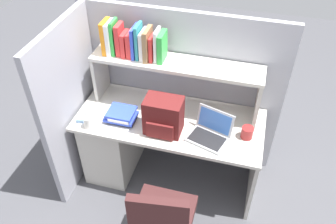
{
  "coord_description": "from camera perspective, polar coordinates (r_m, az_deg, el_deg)",
  "views": [
    {
      "loc": [
        0.58,
        -2.16,
        2.73
      ],
      "look_at": [
        0.0,
        -0.05,
        0.85
      ],
      "focal_mm": 37.39,
      "sensor_mm": 36.0,
      "label": 1
    }
  ],
  "objects": [
    {
      "name": "ground_plane",
      "position": [
        3.53,
        0.22,
        -10.01
      ],
      "size": [
        8.0,
        8.0,
        0.0
      ],
      "primitive_type": "plane",
      "color": "#4C4C51"
    },
    {
      "name": "desk",
      "position": [
        3.32,
        -6.28,
        -4.13
      ],
      "size": [
        1.6,
        0.7,
        0.73
      ],
      "color": "beige",
      "rests_on": "ground_plane"
    },
    {
      "name": "cubicle_partition_rear",
      "position": [
        3.25,
        2.02,
        3.76
      ],
      "size": [
        1.84,
        0.05,
        1.55
      ],
      "primitive_type": "cube",
      "color": "#9E9EA8",
      "rests_on": "ground_plane"
    },
    {
      "name": "cubicle_partition_left",
      "position": [
        3.21,
        -14.8,
        1.62
      ],
      "size": [
        0.05,
        1.06,
        1.55
      ],
      "primitive_type": "cube",
      "color": "#9E9EA8",
      "rests_on": "ground_plane"
    },
    {
      "name": "overhead_hutch",
      "position": [
        2.93,
        1.31,
        6.52
      ],
      "size": [
        1.44,
        0.28,
        0.45
      ],
      "color": "#BCB7AC",
      "rests_on": "desk"
    },
    {
      "name": "reference_books_on_shelf",
      "position": [
        2.91,
        -5.69,
        11.28
      ],
      "size": [
        0.52,
        0.19,
        0.3
      ],
      "color": "orange",
      "rests_on": "overhead_hutch"
    },
    {
      "name": "laptop",
      "position": [
        2.83,
        6.88,
        -3.28
      ],
      "size": [
        0.37,
        0.33,
        0.22
      ],
      "color": "#B7BABF",
      "rests_on": "desk"
    },
    {
      "name": "backpack",
      "position": [
        2.79,
        -0.77,
        -0.73
      ],
      "size": [
        0.3,
        0.23,
        0.31
      ],
      "color": "#591919",
      "rests_on": "desk"
    },
    {
      "name": "computer_mouse",
      "position": [
        3.07,
        -13.92,
        -0.94
      ],
      "size": [
        0.08,
        0.11,
        0.03
      ],
      "primitive_type": "cube",
      "rotation": [
        0.0,
        0.0,
        0.16
      ],
      "color": "#7299C6",
      "rests_on": "desk"
    },
    {
      "name": "paper_cup",
      "position": [
        2.96,
        -12.83,
        -1.64
      ],
      "size": [
        0.08,
        0.08,
        0.1
      ],
      "primitive_type": "cylinder",
      "color": "white",
      "rests_on": "desk"
    },
    {
      "name": "snack_canister",
      "position": [
        2.87,
        12.78,
        -3.29
      ],
      "size": [
        0.1,
        0.1,
        0.1
      ],
      "primitive_type": "cylinder",
      "color": "maroon",
      "rests_on": "desk"
    },
    {
      "name": "desk_book_stack",
      "position": [
        2.98,
        -7.57,
        -0.57
      ],
      "size": [
        0.26,
        0.2,
        0.1
      ],
      "color": "black",
      "rests_on": "desk"
    }
  ]
}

